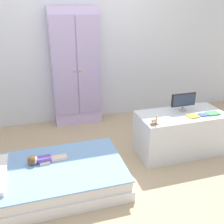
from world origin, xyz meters
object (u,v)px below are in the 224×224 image
object	(u,v)px
book_green	(213,113)
wardrobe	(76,69)
doll	(40,160)
rocking_horse_toy	(155,120)
tv_stand	(180,133)
book_blue	(204,115)
bed	(50,178)
tv_monitor	(183,100)
book_yellow	(193,116)

from	to	relation	value
book_green	wardrobe	bearing A→B (deg)	136.04
doll	rocking_horse_toy	bearing A→B (deg)	-1.90
tv_stand	book_blue	xyz separation A→B (m)	(0.22, -0.11, 0.26)
wardrobe	tv_stand	distance (m)	1.71
wardrobe	book_blue	xyz separation A→B (m)	(1.26, -1.33, -0.33)
book_blue	book_green	size ratio (longest dim) A/B	0.78
tv_stand	rocking_horse_toy	distance (m)	0.56
wardrobe	book_green	distance (m)	1.95
bed	book_blue	bearing A→B (deg)	4.51
tv_monitor	book_yellow	xyz separation A→B (m)	(0.02, -0.20, -0.12)
doll	wardrobe	world-z (taller)	wardrobe
bed	tv_monitor	world-z (taller)	tv_monitor
tv_stand	book_yellow	size ratio (longest dim) A/B	7.99
tv_monitor	book_blue	world-z (taller)	tv_monitor
book_yellow	tv_stand	bearing A→B (deg)	124.47
tv_stand	book_blue	world-z (taller)	book_blue
doll	bed	bearing A→B (deg)	-57.98
book_yellow	book_blue	world-z (taller)	same
tv_monitor	rocking_horse_toy	bearing A→B (deg)	-151.94
wardrobe	bed	bearing A→B (deg)	-110.13
book_yellow	book_blue	xyz separation A→B (m)	(0.14, 0.00, -0.00)
bed	rocking_horse_toy	distance (m)	1.23
rocking_horse_toy	tv_stand	bearing A→B (deg)	22.12
wardrobe	book_blue	distance (m)	1.86
wardrobe	tv_monitor	bearing A→B (deg)	-45.98
bed	book_yellow	size ratio (longest dim) A/B	11.47
doll	rocking_horse_toy	size ratio (longest dim) A/B	3.60
tv_monitor	book_green	bearing A→B (deg)	-34.76
tv_stand	tv_monitor	xyz separation A→B (m)	(0.06, 0.09, 0.39)
book_blue	doll	bearing A→B (deg)	-179.27
doll	tv_monitor	bearing A→B (deg)	7.39
doll	tv_stand	world-z (taller)	tv_stand
book_blue	tv_stand	bearing A→B (deg)	152.71
book_yellow	bed	bearing A→B (deg)	-175.11
book_green	tv_monitor	bearing A→B (deg)	145.24
doll	book_blue	xyz separation A→B (m)	(1.87, 0.02, 0.25)
bed	doll	xyz separation A→B (m)	(-0.07, 0.12, 0.16)
tv_stand	book_green	size ratio (longest dim) A/B	7.20
tv_monitor	tv_stand	bearing A→B (deg)	-123.68
bed	doll	size ratio (longest dim) A/B	3.78
bed	wardrobe	size ratio (longest dim) A/B	0.88
book_blue	book_green	bearing A→B (deg)	0.00
bed	book_yellow	distance (m)	1.71
rocking_horse_toy	book_yellow	bearing A→B (deg)	7.14
bed	wardrobe	bearing A→B (deg)	69.87
wardrobe	rocking_horse_toy	xyz separation A→B (m)	(0.60, -1.40, -0.28)
wardrobe	book_green	bearing A→B (deg)	-43.96
rocking_horse_toy	book_blue	bearing A→B (deg)	5.61
doll	tv_monitor	size ratio (longest dim) A/B	1.26
bed	wardrobe	xyz separation A→B (m)	(0.54, 1.48, 0.73)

